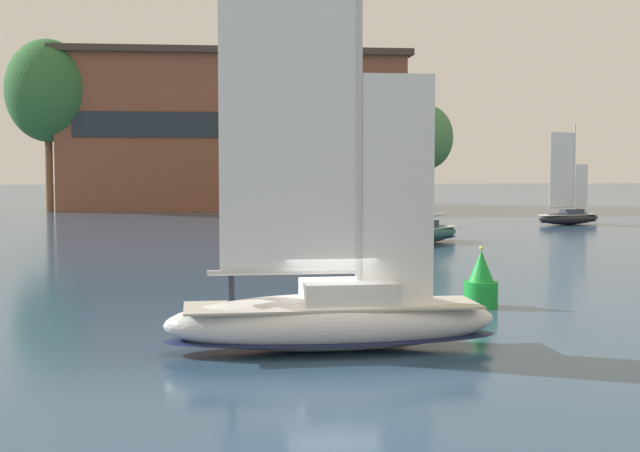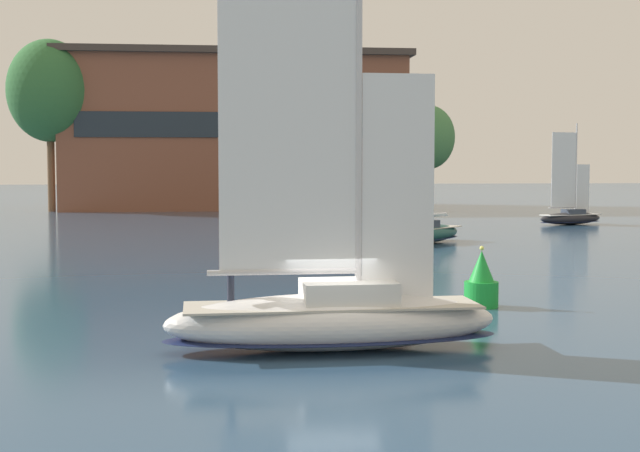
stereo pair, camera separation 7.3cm
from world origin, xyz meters
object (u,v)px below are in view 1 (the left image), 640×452
object	(u,v)px
sailboat_moored_near_marina	(424,233)
sailboat_moored_mid_channel	(569,216)
sailboat_main	(333,313)
tree_shore_left	(48,91)
channel_buoy	(481,283)
tree_shore_center	(427,138)

from	to	relation	value
sailboat_moored_near_marina	sailboat_moored_mid_channel	distance (m)	22.64
sailboat_moored_mid_channel	sailboat_main	bearing A→B (deg)	-118.51
tree_shore_left	sailboat_moored_mid_channel	size ratio (longest dim) A/B	2.16
sailboat_main	sailboat_moored_near_marina	bearing A→B (deg)	72.71
sailboat_moored_near_marina	sailboat_moored_mid_channel	bearing A→B (deg)	44.87
channel_buoy	tree_shore_center	bearing A→B (deg)	78.62
tree_shore_center	sailboat_moored_mid_channel	xyz separation A→B (m)	(7.59, -19.58, -7.07)
tree_shore_left	sailboat_moored_near_marina	distance (m)	53.26
sailboat_main	channel_buoy	size ratio (longest dim) A/B	5.81
tree_shore_left	channel_buoy	world-z (taller)	tree_shore_left
tree_shore_left	channel_buoy	distance (m)	73.04
tree_shore_left	tree_shore_center	size ratio (longest dim) A/B	1.63
tree_shore_left	sailboat_moored_mid_channel	bearing A→B (deg)	-28.54
tree_shore_left	channel_buoy	size ratio (longest dim) A/B	8.36
tree_shore_center	tree_shore_left	bearing A→B (deg)	171.33
tree_shore_center	channel_buoy	distance (m)	62.29
sailboat_main	tree_shore_left	bearing A→B (deg)	106.06
sailboat_moored_near_marina	channel_buoy	bearing A→B (deg)	-98.50
sailboat_moored_mid_channel	channel_buoy	distance (m)	45.62
sailboat_moored_mid_channel	tree_shore_center	bearing A→B (deg)	111.17
sailboat_moored_mid_channel	channel_buoy	bearing A→B (deg)	-115.72
tree_shore_left	sailboat_main	world-z (taller)	tree_shore_left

